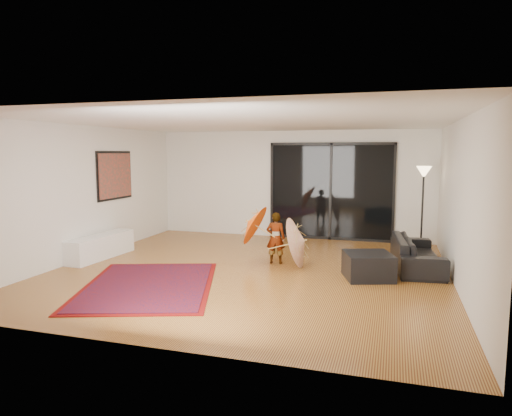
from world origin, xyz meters
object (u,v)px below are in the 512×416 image
at_px(media_console, 101,246).
at_px(ottoman, 368,266).
at_px(child, 276,238).
at_px(sofa, 417,253).

distance_m(media_console, ottoman, 5.37).
relative_size(media_console, child, 1.68).
xyz_separation_m(ottoman, child, (-1.79, 0.57, 0.28)).
height_order(media_console, ottoman, media_console).
height_order(media_console, sofa, sofa).
distance_m(sofa, child, 2.67).
relative_size(ottoman, child, 0.76).
distance_m(media_console, sofa, 6.28).
xyz_separation_m(sofa, ottoman, (-0.83, -0.97, -0.07)).
relative_size(sofa, child, 1.97).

